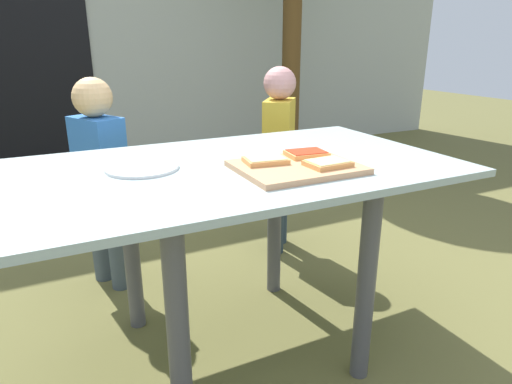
{
  "coord_description": "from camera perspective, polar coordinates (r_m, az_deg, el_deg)",
  "views": [
    {
      "loc": [
        -0.59,
        -1.35,
        1.14
      ],
      "look_at": [
        0.07,
        0.0,
        0.63
      ],
      "focal_mm": 31.61,
      "sensor_mm": 36.0,
      "label": 1
    }
  ],
  "objects": [
    {
      "name": "pizza_slice_near_right",
      "position": [
        1.45,
        9.06,
        3.62
      ],
      "size": [
        0.14,
        0.11,
        0.02
      ],
      "color": "#E29D58",
      "rests_on": "cutting_board"
    },
    {
      "name": "plate_white_left",
      "position": [
        1.51,
        -14.21,
        2.98
      ],
      "size": [
        0.23,
        0.23,
        0.01
      ],
      "primitive_type": "cylinder",
      "color": "silver",
      "rests_on": "dining_table"
    },
    {
      "name": "pizza_slice_far_right",
      "position": [
        1.56,
        6.4,
        4.86
      ],
      "size": [
        0.14,
        0.11,
        0.02
      ],
      "color": "#E29D58",
      "rests_on": "cutting_board"
    },
    {
      "name": "cutting_board",
      "position": [
        1.46,
        5.16,
        3.16
      ],
      "size": [
        0.38,
        0.3,
        0.02
      ],
      "primitive_type": "cube",
      "color": "tan",
      "rests_on": "dining_table"
    },
    {
      "name": "child_right",
      "position": [
        2.44,
        2.89,
        5.4
      ],
      "size": [
        0.26,
        0.28,
        1.01
      ],
      "color": "#2A3A45",
      "rests_on": "ground"
    },
    {
      "name": "house_door",
      "position": [
        4.42,
        -26.11,
        15.09
      ],
      "size": [
        0.9,
        0.02,
        2.0
      ],
      "primitive_type": "cube",
      "color": "black",
      "rests_on": "ground"
    },
    {
      "name": "pizza_slice_far_left",
      "position": [
        1.47,
        1.21,
        4.06
      ],
      "size": [
        0.15,
        0.12,
        0.02
      ],
      "color": "#E29D58",
      "rests_on": "cutting_board"
    },
    {
      "name": "dining_table",
      "position": [
        1.56,
        -2.36,
        -0.43
      ],
      "size": [
        1.46,
        0.86,
        0.74
      ],
      "color": "#9DB1B2",
      "rests_on": "ground"
    },
    {
      "name": "ground_plane",
      "position": [
        1.86,
        -2.09,
        -18.96
      ],
      "size": [
        16.0,
        16.0,
        0.0
      ],
      "primitive_type": "plane",
      "color": "brown"
    },
    {
      "name": "child_left",
      "position": [
        2.17,
        -19.04,
        2.49
      ],
      "size": [
        0.23,
        0.28,
        0.99
      ],
      "color": "#435059",
      "rests_on": "ground"
    }
  ]
}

